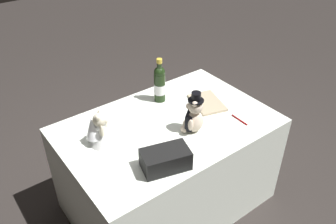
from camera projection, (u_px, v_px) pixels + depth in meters
ground_plane at (168, 200)px, 2.76m from camera, size 12.00×12.00×0.00m
reception_table at (168, 165)px, 2.55m from camera, size 1.41×0.93×0.75m
teddy_bear_groom at (194, 116)px, 2.21m from camera, size 0.14×0.14×0.29m
teddy_bear_bride at (99, 130)px, 2.11m from camera, size 0.20×0.20×0.23m
champagne_bottle at (160, 83)px, 2.50m from camera, size 0.08×0.08×0.33m
signing_pen at (239, 119)px, 2.37m from camera, size 0.01×0.15×0.01m
gift_case_black at (166, 159)px, 1.96m from camera, size 0.30×0.22×0.12m
guestbook at (207, 103)px, 2.54m from camera, size 0.26×0.33×0.02m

